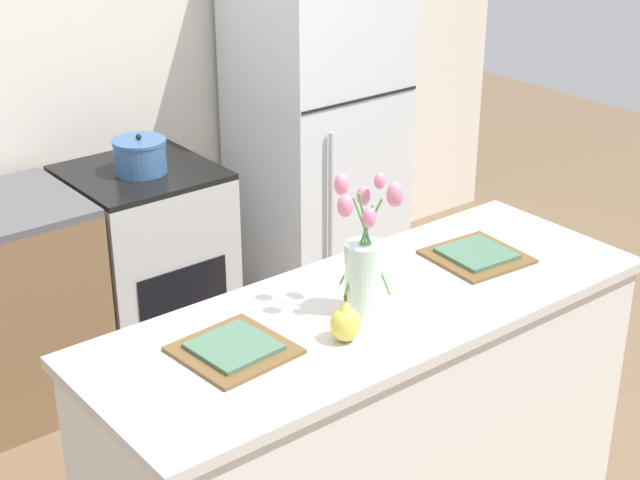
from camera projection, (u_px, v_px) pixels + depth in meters
name	position (u px, v px, depth m)	size (l,w,h in m)	color
back_wall	(65.00, 48.00, 4.17)	(5.20, 0.08, 2.70)	silver
kitchen_island	(369.00, 436.00, 3.11)	(1.80, 0.66, 0.95)	silver
stove_range	(148.00, 265.00, 4.32)	(0.60, 0.61, 0.89)	#B2B5B7
refrigerator	(316.00, 128.00, 4.67)	(0.68, 0.67, 1.77)	silver
flower_vase	(364.00, 262.00, 2.81)	(0.16, 0.18, 0.42)	silver
pear_figurine	(345.00, 322.00, 2.69)	(0.09, 0.09, 0.14)	#E5CC4C
plate_setting_left	(234.00, 349.00, 2.66)	(0.30, 0.30, 0.02)	brown
plate_setting_right	(477.00, 255.00, 3.19)	(0.30, 0.30, 0.02)	brown
cooking_pot	(140.00, 156.00, 4.08)	(0.22, 0.22, 0.17)	#386093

